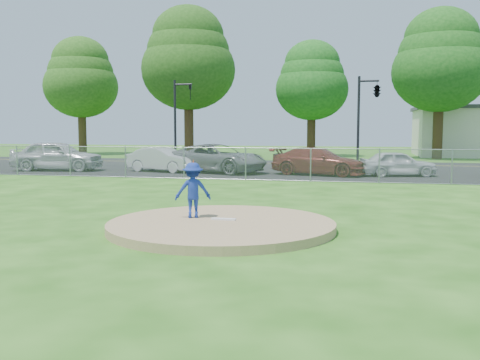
# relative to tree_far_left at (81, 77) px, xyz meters

# --- Properties ---
(ground) EXTENTS (120.00, 120.00, 0.00)m
(ground) POSITION_rel_tree_far_left_xyz_m (22.00, -23.00, -7.06)
(ground) COLOR #215713
(ground) RESTS_ON ground
(pitchers_mound) EXTENTS (5.40, 5.40, 0.20)m
(pitchers_mound) POSITION_rel_tree_far_left_xyz_m (22.00, -33.00, -6.96)
(pitchers_mound) COLOR #9C7E55
(pitchers_mound) RESTS_ON ground
(pitching_rubber) EXTENTS (0.60, 0.15, 0.04)m
(pitching_rubber) POSITION_rel_tree_far_left_xyz_m (22.00, -32.80, -6.84)
(pitching_rubber) COLOR white
(pitching_rubber) RESTS_ON pitchers_mound
(chain_link_fence) EXTENTS (40.00, 0.06, 1.50)m
(chain_link_fence) POSITION_rel_tree_far_left_xyz_m (22.00, -21.00, -6.31)
(chain_link_fence) COLOR gray
(chain_link_fence) RESTS_ON ground
(parking_lot) EXTENTS (50.00, 8.00, 0.01)m
(parking_lot) POSITION_rel_tree_far_left_xyz_m (22.00, -16.50, -7.05)
(parking_lot) COLOR black
(parking_lot) RESTS_ON ground
(street) EXTENTS (60.00, 7.00, 0.01)m
(street) POSITION_rel_tree_far_left_xyz_m (22.00, -9.00, -7.06)
(street) COLOR black
(street) RESTS_ON ground
(tree_far_left) EXTENTS (6.72, 6.72, 10.74)m
(tree_far_left) POSITION_rel_tree_far_left_xyz_m (0.00, 0.00, 0.00)
(tree_far_left) COLOR #3D2816
(tree_far_left) RESTS_ON ground
(tree_left) EXTENTS (7.84, 7.84, 12.53)m
(tree_left) POSITION_rel_tree_far_left_xyz_m (11.00, -2.00, 1.18)
(tree_left) COLOR #3D2516
(tree_left) RESTS_ON ground
(tree_center) EXTENTS (6.16, 6.16, 9.84)m
(tree_center) POSITION_rel_tree_far_left_xyz_m (21.00, 1.00, -0.59)
(tree_center) COLOR #372114
(tree_center) RESTS_ON ground
(tree_right) EXTENTS (7.28, 7.28, 11.63)m
(tree_right) POSITION_rel_tree_far_left_xyz_m (31.00, -1.00, 0.59)
(tree_right) COLOR #372514
(tree_right) RESTS_ON ground
(traffic_signal_left) EXTENTS (1.28, 0.20, 5.60)m
(traffic_signal_left) POSITION_rel_tree_far_left_xyz_m (13.24, -11.00, -3.70)
(traffic_signal_left) COLOR black
(traffic_signal_left) RESTS_ON ground
(traffic_signal_center) EXTENTS (1.42, 2.48, 5.60)m
(traffic_signal_center) POSITION_rel_tree_far_left_xyz_m (25.97, -11.00, -2.45)
(traffic_signal_center) COLOR black
(traffic_signal_center) RESTS_ON ground
(pitcher) EXTENTS (1.00, 0.79, 1.36)m
(pitcher) POSITION_rel_tree_far_left_xyz_m (21.17, -32.62, -6.18)
(pitcher) COLOR navy
(pitcher) RESTS_ON pitchers_mound
(traffic_cone) EXTENTS (0.40, 0.40, 0.79)m
(traffic_cone) POSITION_rel_tree_far_left_xyz_m (16.71, -18.66, -6.66)
(traffic_cone) COLOR #FF510D
(traffic_cone) RESTS_ON parking_lot
(parked_car_silver) EXTENTS (5.28, 2.72, 1.72)m
(parked_car_silver) POSITION_rel_tree_far_left_xyz_m (8.37, -17.89, -6.19)
(parked_car_silver) COLOR silver
(parked_car_silver) RESTS_ON parking_lot
(parked_car_white) EXTENTS (4.31, 2.47, 1.34)m
(parked_car_white) POSITION_rel_tree_far_left_xyz_m (14.52, -17.33, -6.38)
(parked_car_white) COLOR silver
(parked_car_white) RESTS_ON parking_lot
(parked_car_gray) EXTENTS (6.09, 4.29, 1.54)m
(parked_car_gray) POSITION_rel_tree_far_left_xyz_m (17.61, -17.19, -6.28)
(parked_car_gray) COLOR slate
(parked_car_gray) RESTS_ON parking_lot
(parked_car_darkred) EXTENTS (5.19, 3.10, 1.41)m
(parked_car_darkred) POSITION_rel_tree_far_left_xyz_m (23.08, -17.55, -6.34)
(parked_car_darkred) COLOR maroon
(parked_car_darkred) RESTS_ON parking_lot
(parked_car_pearl) EXTENTS (4.02, 2.43, 1.28)m
(parked_car_pearl) POSITION_rel_tree_far_left_xyz_m (27.01, -17.28, -6.41)
(parked_car_pearl) COLOR silver
(parked_car_pearl) RESTS_ON parking_lot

